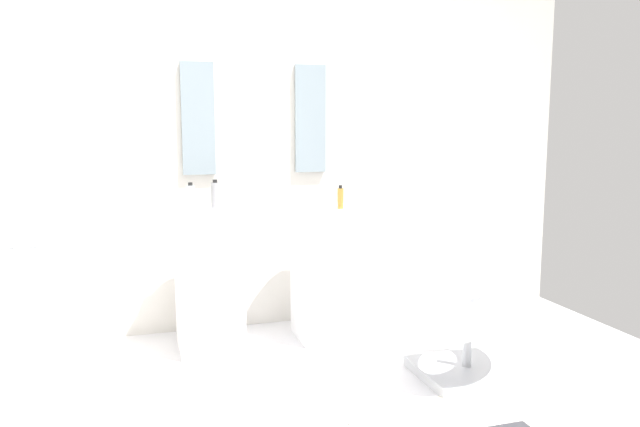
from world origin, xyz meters
name	(u,v)px	position (x,y,z in m)	size (l,w,h in m)	color
rear_partition	(254,144)	(0.00, 1.65, 1.30)	(4.80, 0.10, 2.60)	silver
pedestal_sink_left	(209,277)	(-0.39, 1.20, 0.47)	(0.44, 0.44, 1.00)	white
pedestal_sink_right	(326,269)	(0.39, 1.20, 0.47)	(0.44, 0.44, 1.00)	white
vanity_mirror_left	(198,119)	(-0.39, 1.58, 1.47)	(0.22, 0.03, 0.75)	#8C9EA8
vanity_mirror_right	(310,119)	(0.39, 1.58, 1.47)	(0.22, 0.03, 0.75)	#8C9EA8
lounge_chair	(468,317)	(0.96, 0.31, 0.35)	(1.09, 1.09, 0.65)	#B7BABF
towel_rack	(17,306)	(-1.36, 0.28, 0.63)	(0.37, 0.22, 0.95)	#B7BABF
soap_bottle_grey	(215,195)	(-0.32, 1.34, 0.98)	(0.05, 0.05, 0.18)	#99999E
soap_bottle_amber	(340,198)	(0.44, 1.06, 0.97)	(0.04, 0.04, 0.15)	#C68C38
soap_bottle_clear	(191,197)	(-0.48, 1.30, 0.98)	(0.05, 0.05, 0.17)	silver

